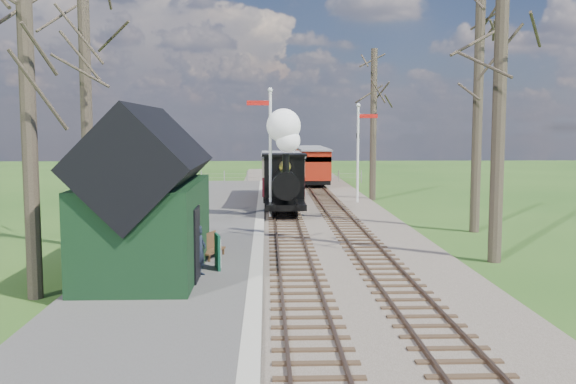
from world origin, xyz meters
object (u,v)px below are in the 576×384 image
at_px(red_carriage_a, 314,166).
at_px(coach, 282,174).
at_px(station_shed, 147,201).
at_px(person, 200,251).
at_px(semaphore_far, 359,145).
at_px(red_carriage_b, 309,162).
at_px(sign_board, 218,252).
at_px(semaphore_near, 269,143).
at_px(bench, 209,246).
at_px(locomotive, 285,170).

bearing_deg(red_carriage_a, coach, -104.89).
height_order(station_shed, person, station_shed).
distance_m(semaphore_far, red_carriage_b, 16.29).
distance_m(station_shed, person, 2.10).
height_order(station_shed, sign_board, station_shed).
height_order(semaphore_near, bench, semaphore_near).
xyz_separation_m(red_carriage_a, person, (-5.37, -29.07, -0.64)).
bearing_deg(person, semaphore_near, 8.87).
distance_m(semaphore_far, sign_board, 19.04).
distance_m(red_carriage_a, red_carriage_b, 5.50).
height_order(semaphore_near, locomotive, semaphore_near).
height_order(semaphore_far, bench, semaphore_far).
height_order(locomotive, red_carriage_a, locomotive).
distance_m(semaphore_near, red_carriage_b, 22.44).
height_order(locomotive, person, locomotive).
height_order(station_shed, bench, station_shed).
bearing_deg(locomotive, station_shed, -108.59).
xyz_separation_m(station_shed, person, (1.53, -0.48, -1.35)).
bearing_deg(locomotive, person, -101.77).
bearing_deg(locomotive, semaphore_far, 50.17).
height_order(station_shed, semaphore_near, semaphore_near).
xyz_separation_m(station_shed, locomotive, (4.29, 12.74, 0.02)).
distance_m(red_carriage_b, sign_board, 34.09).
bearing_deg(station_shed, sign_board, 10.76).
bearing_deg(sign_board, coach, 82.80).
distance_m(station_shed, semaphore_near, 12.58).
distance_m(semaphore_far, person, 19.96).
relative_size(semaphore_far, red_carriage_a, 1.07).
xyz_separation_m(red_carriage_b, sign_board, (-4.93, -33.72, -0.84)).
bearing_deg(semaphore_far, semaphore_near, -130.60).
xyz_separation_m(station_shed, red_carriage_b, (6.90, 34.09, -0.71)).
height_order(semaphore_far, person, semaphore_far).
height_order(semaphore_near, coach, semaphore_near).
xyz_separation_m(sign_board, bench, (-0.40, 1.69, -0.15)).
distance_m(semaphore_far, locomotive, 6.93).
distance_m(semaphore_near, sign_board, 12.09).
bearing_deg(sign_board, red_carriage_b, 81.68).
xyz_separation_m(semaphore_far, locomotive, (-4.39, -5.26, -1.06)).
distance_m(red_carriage_b, bench, 32.49).
relative_size(station_shed, bench, 4.43).
bearing_deg(bench, locomotive, 75.75).
xyz_separation_m(semaphore_near, locomotive, (0.76, 0.74, -1.33)).
distance_m(semaphore_near, coach, 7.13).
bearing_deg(bench, semaphore_far, 65.99).
relative_size(semaphore_near, bench, 4.38).
relative_size(semaphore_far, locomotive, 1.14).
distance_m(red_carriage_a, sign_board, 28.66).
height_order(semaphore_far, locomotive, semaphore_far).
relative_size(semaphore_far, person, 3.99).
bearing_deg(semaphore_near, locomotive, 44.44).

